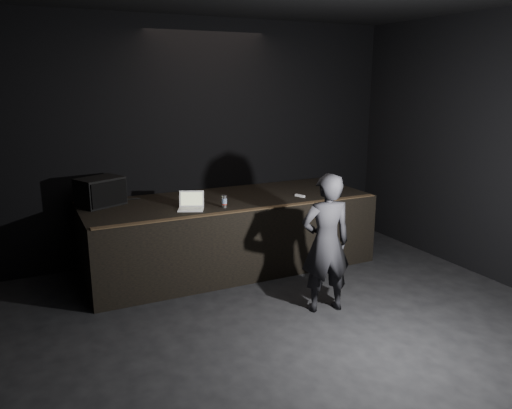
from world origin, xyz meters
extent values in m
plane|color=black|center=(0.00, 0.00, 0.00)|extent=(7.00, 7.00, 0.00)
cube|color=black|center=(0.00, 3.50, 1.75)|extent=(6.00, 0.10, 3.50)
cube|color=black|center=(0.00, 2.73, 0.50)|extent=(4.00, 1.50, 1.00)
cube|color=brown|center=(0.00, 2.02, 1.01)|extent=(3.92, 0.10, 0.01)
cube|color=black|center=(-1.67, 3.11, 1.19)|extent=(0.67, 0.59, 0.37)
cube|color=black|center=(-1.58, 2.92, 1.19)|extent=(0.48, 0.24, 0.31)
cylinder|color=black|center=(-1.54, 3.29, 1.01)|extent=(0.84, 0.09, 0.02)
cube|color=white|center=(-0.68, 2.35, 1.01)|extent=(0.38, 0.33, 0.02)
cube|color=silver|center=(-0.68, 2.35, 1.02)|extent=(0.30, 0.23, 0.00)
cube|color=white|center=(-0.62, 2.48, 1.12)|extent=(0.32, 0.19, 0.20)
cube|color=gold|center=(-0.62, 2.48, 1.12)|extent=(0.28, 0.16, 0.16)
cylinder|color=silver|center=(-0.24, 2.29, 1.08)|extent=(0.07, 0.07, 0.16)
cylinder|color=navy|center=(-0.24, 2.29, 1.09)|extent=(0.07, 0.07, 0.07)
cylinder|color=#A6230F|center=(-0.24, 2.29, 1.05)|extent=(0.07, 0.07, 0.01)
cylinder|color=white|center=(-0.15, 2.55, 1.05)|extent=(0.08, 0.08, 0.10)
cube|color=silver|center=(0.97, 2.39, 1.01)|extent=(0.09, 0.16, 0.03)
imported|color=black|center=(0.46, 0.95, 0.81)|extent=(0.65, 0.49, 1.62)
camera|label=1|loc=(-2.60, -3.57, 2.62)|focal=35.00mm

